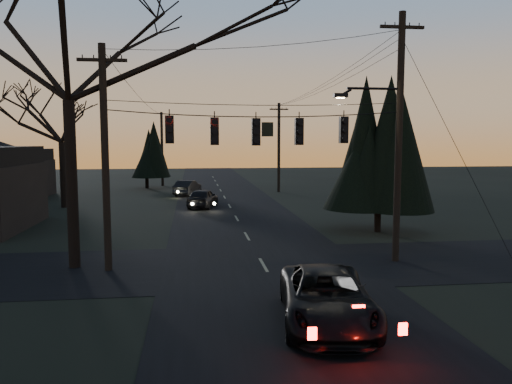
{
  "coord_description": "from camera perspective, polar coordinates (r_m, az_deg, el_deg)",
  "views": [
    {
      "loc": [
        -2.77,
        -9.26,
        4.96
      ],
      "look_at": [
        -0.34,
        9.66,
        2.98
      ],
      "focal_mm": 35.0,
      "sensor_mm": 36.0,
      "label": 1
    }
  ],
  "objects": [
    {
      "name": "main_road",
      "position": [
        29.81,
        -1.88,
        -3.64
      ],
      "size": [
        8.0,
        120.0,
        0.02
      ],
      "primitive_type": "cube",
      "color": "black",
      "rests_on": "ground"
    },
    {
      "name": "span_signal_assembly",
      "position": [
        19.43,
        0.17,
        7.03
      ],
      "size": [
        11.5,
        0.44,
        1.48
      ],
      "color": "black",
      "rests_on": "ground"
    },
    {
      "name": "utility_pole_far_l",
      "position": [
        55.58,
        -10.61,
        0.7
      ],
      "size": [
        0.3,
        0.3,
        8.0
      ],
      "primitive_type": null,
      "color": "black",
      "rests_on": "ground"
    },
    {
      "name": "utility_pole_right",
      "position": [
        21.54,
        15.62,
        -7.61
      ],
      "size": [
        5.0,
        0.3,
        10.0
      ],
      "primitive_type": null,
      "color": "black",
      "rests_on": "ground"
    },
    {
      "name": "utility_pole_left",
      "position": [
        20.15,
        -16.49,
        -8.58
      ],
      "size": [
        1.8,
        0.3,
        8.5
      ],
      "primitive_type": null,
      "color": "black",
      "rests_on": "ground"
    },
    {
      "name": "bare_tree_dist",
      "position": [
        39.41,
        -21.44,
        8.17
      ],
      "size": [
        6.9,
        6.9,
        9.71
      ],
      "color": "black",
      "rests_on": "ground"
    },
    {
      "name": "bare_tree_left",
      "position": [
        20.83,
        -20.91,
        16.88
      ],
      "size": [
        10.55,
        10.55,
        12.95
      ],
      "color": "black",
      "rests_on": "ground"
    },
    {
      "name": "evergreen_right",
      "position": [
        27.65,
        13.92,
        4.62
      ],
      "size": [
        4.13,
        4.13,
        7.64
      ],
      "color": "black",
      "rests_on": "ground"
    },
    {
      "name": "utility_pole_far_r",
      "position": [
        48.24,
        2.6,
        0.02
      ],
      "size": [
        1.8,
        0.3,
        8.5
      ],
      "primitive_type": null,
      "color": "black",
      "rests_on": "ground"
    },
    {
      "name": "suv_near",
      "position": [
        13.92,
        8.09,
        -11.91
      ],
      "size": [
        3.05,
        5.41,
        1.43
      ],
      "primitive_type": "imported",
      "rotation": [
        0.0,
        0.0,
        -0.14
      ],
      "color": "black",
      "rests_on": "ground"
    },
    {
      "name": "sedan_oncoming_b",
      "position": [
        45.51,
        -7.82,
        0.47
      ],
      "size": [
        2.62,
        4.34,
        1.35
      ],
      "primitive_type": "imported",
      "rotation": [
        0.0,
        0.0,
        2.83
      ],
      "color": "black",
      "rests_on": "ground"
    },
    {
      "name": "evergreen_dist",
      "position": [
        52.95,
        -12.43,
        4.55
      ],
      "size": [
        4.02,
        4.02,
        6.45
      ],
      "color": "black",
      "rests_on": "ground"
    },
    {
      "name": "sedan_oncoming_a",
      "position": [
        37.03,
        -6.1,
        -0.71
      ],
      "size": [
        2.67,
        4.44,
        1.41
      ],
      "primitive_type": "imported",
      "rotation": [
        0.0,
        0.0,
        2.88
      ],
      "color": "black",
      "rests_on": "ground"
    },
    {
      "name": "cross_road",
      "position": [
        20.08,
        0.85,
        -8.36
      ],
      "size": [
        60.0,
        7.0,
        0.02
      ],
      "primitive_type": "cube",
      "color": "black",
      "rests_on": "ground"
    }
  ]
}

